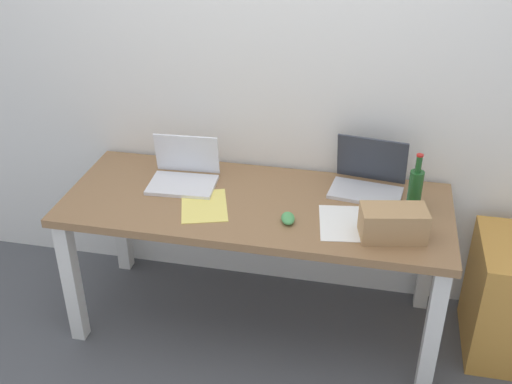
# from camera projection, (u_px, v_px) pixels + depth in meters

# --- Properties ---
(ground_plane) EXTENTS (8.00, 8.00, 0.00)m
(ground_plane) POSITION_uv_depth(u_px,v_px,m) (256.00, 319.00, 3.28)
(ground_plane) COLOR #515459
(back_wall) EXTENTS (5.20, 0.08, 2.60)m
(back_wall) POSITION_uv_depth(u_px,v_px,m) (274.00, 57.00, 2.99)
(back_wall) COLOR white
(back_wall) RESTS_ON ground
(desk) EXTENTS (1.83, 0.73, 0.73)m
(desk) POSITION_uv_depth(u_px,v_px,m) (256.00, 218.00, 2.96)
(desk) COLOR olive
(desk) RESTS_ON ground
(laptop_left) EXTENTS (0.34, 0.27, 0.23)m
(laptop_left) POSITION_uv_depth(u_px,v_px,m) (184.00, 174.00, 3.05)
(laptop_left) COLOR silver
(laptop_left) RESTS_ON desk
(laptop_right) EXTENTS (0.37, 0.28, 0.26)m
(laptop_right) POSITION_uv_depth(u_px,v_px,m) (368.00, 179.00, 2.98)
(laptop_right) COLOR silver
(laptop_right) RESTS_ON desk
(beer_bottle) EXTENTS (0.06, 0.06, 0.28)m
(beer_bottle) POSITION_uv_depth(u_px,v_px,m) (415.00, 189.00, 2.80)
(beer_bottle) COLOR #1E5123
(beer_bottle) RESTS_ON desk
(computer_mouse) EXTENTS (0.08, 0.11, 0.03)m
(computer_mouse) POSITION_uv_depth(u_px,v_px,m) (288.00, 218.00, 2.75)
(computer_mouse) COLOR #4C9E56
(computer_mouse) RESTS_ON desk
(cardboard_box) EXTENTS (0.30, 0.20, 0.14)m
(cardboard_box) POSITION_uv_depth(u_px,v_px,m) (393.00, 223.00, 2.62)
(cardboard_box) COLOR tan
(cardboard_box) RESTS_ON desk
(paper_yellow_folder) EXTENTS (0.29, 0.35, 0.00)m
(paper_yellow_folder) POSITION_uv_depth(u_px,v_px,m) (204.00, 206.00, 2.88)
(paper_yellow_folder) COLOR #F4E06B
(paper_yellow_folder) RESTS_ON desk
(paper_sheet_front_right) EXTENTS (0.25, 0.32, 0.00)m
(paper_sheet_front_right) POSITION_uv_depth(u_px,v_px,m) (343.00, 223.00, 2.75)
(paper_sheet_front_right) COLOR white
(paper_sheet_front_right) RESTS_ON desk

